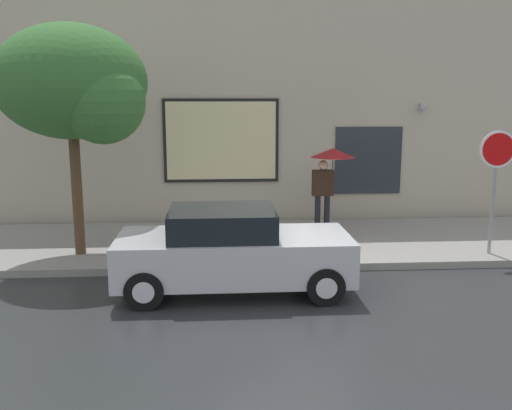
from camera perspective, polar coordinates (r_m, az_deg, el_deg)
The scene contains 8 objects.
ground_plane at distance 10.14m, azimuth 3.73°, elevation -8.59°, with size 60.00×60.00×0.00m, color #282B2D.
sidewalk at distance 12.96m, azimuth 1.97°, elevation -3.84°, with size 20.00×4.00×0.15m, color gray.
building_facade at distance 15.01m, azimuth 1.04°, elevation 11.34°, with size 20.00×0.67×7.00m.
parked_car at distance 9.86m, azimuth -2.46°, elevation -4.70°, with size 4.05×1.82×1.48m.
fire_hydrant at distance 11.55m, azimuth 0.61°, elevation -3.46°, with size 0.30×0.44×0.74m.
pedestrian_with_umbrella at distance 13.62m, azimuth 7.50°, elevation 4.09°, with size 1.06×1.06×2.02m.
street_tree at distance 11.85m, azimuth -17.76°, elevation 11.43°, with size 3.04×2.58×4.67m.
stop_sign at distance 12.46m, azimuth 23.24°, elevation 3.52°, with size 0.76×0.10×2.57m.
Camera 1 is at (-1.31, -9.46, 3.40)m, focal length 39.35 mm.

